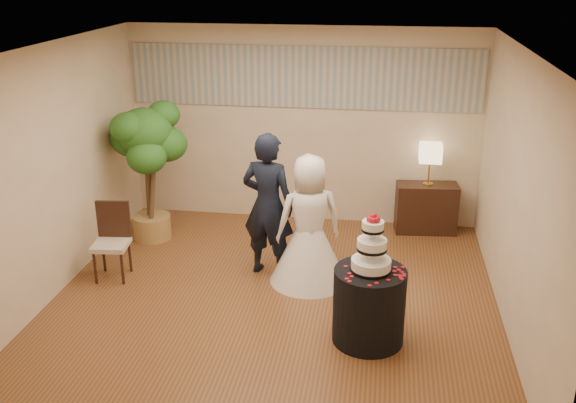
% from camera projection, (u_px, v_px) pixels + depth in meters
% --- Properties ---
extents(floor, '(5.00, 5.00, 0.00)m').
position_uv_depth(floor, '(274.00, 299.00, 7.30)').
color(floor, brown).
rests_on(floor, ground).
extents(ceiling, '(5.00, 5.00, 0.00)m').
position_uv_depth(ceiling, '(272.00, 49.00, 6.30)').
color(ceiling, white).
rests_on(ceiling, wall_back).
extents(wall_back, '(5.00, 0.06, 2.80)m').
position_uv_depth(wall_back, '(303.00, 126.00, 9.11)').
color(wall_back, beige).
rests_on(wall_back, ground).
extents(wall_front, '(5.00, 0.06, 2.80)m').
position_uv_depth(wall_front, '(212.00, 299.00, 4.49)').
color(wall_front, beige).
rests_on(wall_front, ground).
extents(wall_left, '(0.06, 5.00, 2.80)m').
position_uv_depth(wall_left, '(53.00, 172.00, 7.15)').
color(wall_left, beige).
rests_on(wall_left, ground).
extents(wall_right, '(0.06, 5.00, 2.80)m').
position_uv_depth(wall_right, '(517.00, 196.00, 6.45)').
color(wall_right, beige).
rests_on(wall_right, ground).
extents(mural_border, '(4.90, 0.02, 0.85)m').
position_uv_depth(mural_border, '(303.00, 77.00, 8.85)').
color(mural_border, '#9E9E94').
rests_on(mural_border, wall_back).
extents(groom, '(0.73, 0.56, 1.78)m').
position_uv_depth(groom, '(268.00, 205.00, 7.62)').
color(groom, black).
rests_on(groom, floor).
extents(bride, '(1.20, 1.20, 1.57)m').
position_uv_depth(bride, '(309.00, 220.00, 7.46)').
color(bride, white).
rests_on(bride, floor).
extents(cake_table, '(0.79, 0.79, 0.78)m').
position_uv_depth(cake_table, '(369.00, 306.00, 6.40)').
color(cake_table, black).
rests_on(cake_table, floor).
extents(wedding_cake, '(0.40, 0.40, 0.61)m').
position_uv_depth(wedding_cake, '(372.00, 242.00, 6.15)').
color(wedding_cake, white).
rests_on(wedding_cake, cake_table).
extents(console, '(0.87, 0.45, 0.70)m').
position_uv_depth(console, '(426.00, 208.00, 9.01)').
color(console, black).
rests_on(console, floor).
extents(table_lamp, '(0.30, 0.30, 0.58)m').
position_uv_depth(table_lamp, '(430.00, 165.00, 8.78)').
color(table_lamp, beige).
rests_on(table_lamp, console).
extents(ficus_tree, '(1.23, 1.23, 1.93)m').
position_uv_depth(ficus_tree, '(148.00, 172.00, 8.57)').
color(ficus_tree, '#2B651F').
rests_on(ficus_tree, floor).
extents(side_chair, '(0.47, 0.49, 0.92)m').
position_uv_depth(side_chair, '(111.00, 243.00, 7.64)').
color(side_chair, black).
rests_on(side_chair, floor).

